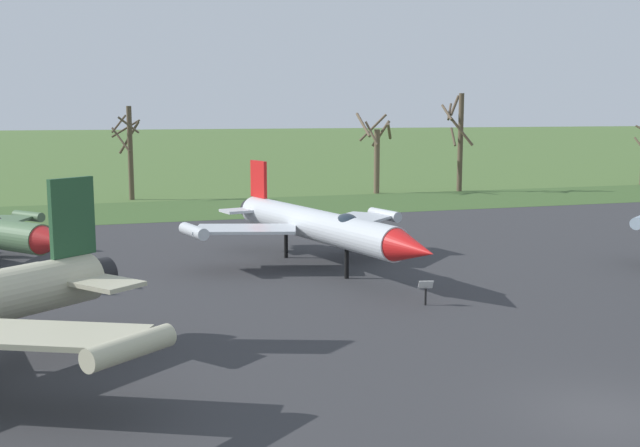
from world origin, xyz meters
The scene contains 9 objects.
ground_plane centered at (0.00, 0.00, 0.00)m, with size 600.00×600.00×0.00m, color #4C6B33.
asphalt_apron centered at (0.00, 13.35, 0.03)m, with size 94.95×44.50×0.05m, color #333335.
grass_verge_strip centered at (0.00, 41.60, 0.03)m, with size 154.95×12.00×0.06m, color #3D5B2A.
info_placard_front_left centered at (-12.39, 16.58, 0.70)m, with size 0.60×0.30×1.11m.
jet_fighter_rear_left centered at (-1.59, 18.36, 2.09)m, with size 11.28×15.33×4.71m.
info_placard_rear_left centered at (0.27, 10.89, 0.64)m, with size 0.59×0.36×1.01m.
bare_tree_left_of_center centered at (-8.19, 50.02, 4.24)m, with size 2.46×2.93×7.70m.
bare_tree_center centered at (13.07, 48.59, 3.84)m, with size 3.15×2.96×7.14m.
bare_tree_right_of_center centered at (20.62, 47.57, 4.98)m, with size 2.22×3.14×8.87m.
Camera 1 is at (-11.73, -14.43, 7.27)m, focal length 42.58 mm.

